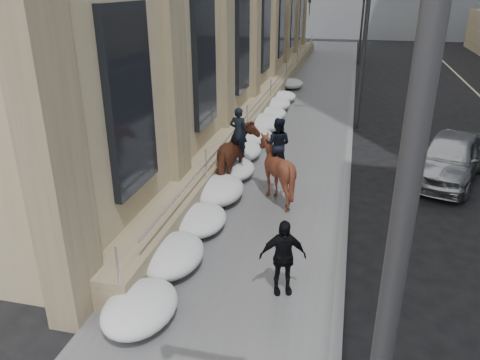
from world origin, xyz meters
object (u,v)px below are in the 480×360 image
mounted_horse_left (237,154)px  pedestrian (283,257)px  car_silver (449,157)px  mounted_horse_right (276,166)px

mounted_horse_left → pedestrian: (2.49, -5.93, -0.17)m
pedestrian → car_silver: pedestrian is taller
car_silver → pedestrian: bearing=-99.9°
car_silver → mounted_horse_left: bearing=-142.1°
pedestrian → car_silver: bearing=42.2°
mounted_horse_left → mounted_horse_right: bearing=150.5°
mounted_horse_right → car_silver: mounted_horse_right is taller
mounted_horse_left → mounted_horse_right: 1.83m
mounted_horse_left → pedestrian: mounted_horse_left is taller
pedestrian → mounted_horse_left: bearing=95.4°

